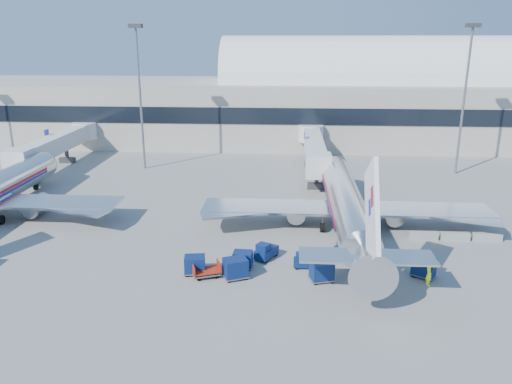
# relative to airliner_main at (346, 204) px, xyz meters

# --- Properties ---
(ground) EXTENTS (260.00, 260.00, 0.00)m
(ground) POSITION_rel_airliner_main_xyz_m (-10.00, -4.51, -2.93)
(ground) COLOR gray
(ground) RESTS_ON ground
(terminal) EXTENTS (170.00, 28.15, 21.00)m
(terminal) POSITION_rel_airliner_main_xyz_m (-23.60, 51.46, 4.60)
(terminal) COLOR #B2AA9E
(terminal) RESTS_ON ground
(airliner_main) EXTENTS (32.00, 37.26, 12.07)m
(airliner_main) POSITION_rel_airliner_main_xyz_m (0.00, 0.00, 0.00)
(airliner_main) COLOR silver
(airliner_main) RESTS_ON ground
(jetbridge_near) EXTENTS (4.40, 27.50, 6.25)m
(jetbridge_near) POSITION_rel_airliner_main_xyz_m (-2.40, 26.30, 1.00)
(jetbridge_near) COLOR silver
(jetbridge_near) RESTS_ON ground
(jetbridge_mid) EXTENTS (4.40, 27.50, 6.25)m
(jetbridge_mid) POSITION_rel_airliner_main_xyz_m (-44.40, 26.30, 1.00)
(jetbridge_mid) COLOR silver
(jetbridge_mid) RESTS_ON ground
(mast_west) EXTENTS (2.00, 1.20, 22.60)m
(mast_west) POSITION_rel_airliner_main_xyz_m (-30.00, 25.49, 11.87)
(mast_west) COLOR slate
(mast_west) RESTS_ON ground
(mast_east) EXTENTS (2.00, 1.20, 22.60)m
(mast_east) POSITION_rel_airliner_main_xyz_m (20.00, 25.49, 11.87)
(mast_east) COLOR slate
(mast_east) RESTS_ON ground
(barrier_near) EXTENTS (3.00, 0.55, 0.90)m
(barrier_near) POSITION_rel_airliner_main_xyz_m (8.00, -2.51, -2.48)
(barrier_near) COLOR #9E9E96
(barrier_near) RESTS_ON ground
(barrier_mid) EXTENTS (3.00, 0.55, 0.90)m
(barrier_mid) POSITION_rel_airliner_main_xyz_m (11.30, -2.51, -2.48)
(barrier_mid) COLOR #9E9E96
(barrier_mid) RESTS_ON ground
(barrier_far) EXTENTS (3.00, 0.55, 0.90)m
(barrier_far) POSITION_rel_airliner_main_xyz_m (14.60, -2.51, -2.48)
(barrier_far) COLOR #9E9E96
(barrier_far) RESTS_ON ground
(tug_lead) EXTENTS (2.20, 1.11, 1.43)m
(tug_lead) POSITION_rel_airliner_main_xyz_m (-4.84, -10.11, -2.28)
(tug_lead) COLOR #0A1D4E
(tug_lead) RESTS_ON ground
(tug_right) EXTENTS (2.61, 2.58, 1.59)m
(tug_right) POSITION_rel_airliner_main_xyz_m (-0.61, -7.39, -2.20)
(tug_right) COLOR #0A1D4E
(tug_right) RESTS_ON ground
(tug_left) EXTENTS (2.42, 2.90, 1.69)m
(tug_left) POSITION_rel_airliner_main_xyz_m (-8.54, -8.37, -2.15)
(tug_left) COLOR #0A1D4E
(tug_left) RESTS_ON ground
(cart_train_a) EXTENTS (1.93, 1.53, 1.62)m
(cart_train_a) POSITION_rel_airliner_main_xyz_m (-10.56, -10.56, -2.06)
(cart_train_a) COLOR #0A1D4E
(cart_train_a) RESTS_ON ground
(cart_train_b) EXTENTS (2.58, 2.33, 1.86)m
(cart_train_b) POSITION_rel_airliner_main_xyz_m (-11.02, -12.67, -1.93)
(cart_train_b) COLOR #0A1D4E
(cart_train_b) RESTS_ON ground
(cart_train_c) EXTENTS (2.13, 1.74, 1.71)m
(cart_train_c) POSITION_rel_airliner_main_xyz_m (-14.79, -12.06, -2.01)
(cart_train_c) COLOR #0A1D4E
(cart_train_c) RESTS_ON ground
(cart_solo_near) EXTENTS (2.35, 2.02, 1.77)m
(cart_solo_near) POSITION_rel_airliner_main_xyz_m (-3.40, -12.73, -1.98)
(cart_solo_near) COLOR #0A1D4E
(cart_solo_near) RESTS_ON ground
(cart_solo_far) EXTENTS (2.50, 2.34, 1.77)m
(cart_solo_far) POSITION_rel_airliner_main_xyz_m (5.78, -11.27, -1.98)
(cart_solo_far) COLOR #0A1D4E
(cart_solo_far) RESTS_ON ground
(cart_open_red) EXTENTS (2.89, 2.47, 0.65)m
(cart_open_red) POSITION_rel_airliner_main_xyz_m (-13.65, -12.53, -2.46)
(cart_open_red) COLOR slate
(cart_open_red) RESTS_ON ground
(ramp_worker) EXTENTS (0.55, 0.76, 1.93)m
(ramp_worker) POSITION_rel_airliner_main_xyz_m (5.78, -12.90, -1.96)
(ramp_worker) COLOR #E2FF1A
(ramp_worker) RESTS_ON ground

